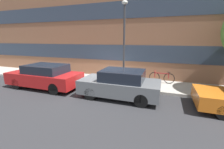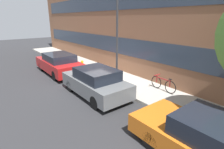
{
  "view_description": "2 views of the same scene",
  "coord_description": "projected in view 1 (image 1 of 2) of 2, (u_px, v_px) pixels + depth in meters",
  "views": [
    {
      "loc": [
        3.64,
        -7.82,
        2.86
      ],
      "look_at": [
        0.84,
        0.07,
        0.85
      ],
      "focal_mm": 24.0,
      "sensor_mm": 36.0,
      "label": 1
    },
    {
      "loc": [
        8.44,
        -5.32,
        3.65
      ],
      "look_at": [
        1.36,
        0.19,
        0.76
      ],
      "focal_mm": 28.0,
      "sensor_mm": 36.0,
      "label": 2
    }
  ],
  "objects": [
    {
      "name": "sidewalk_strip",
      "position": [
        106.0,
        81.0,
        10.1
      ],
      "size": [
        28.0,
        2.41,
        0.15
      ],
      "color": "#A8A399",
      "rests_on": "ground_plane"
    },
    {
      "name": "bicycle",
      "position": [
        162.0,
        77.0,
        9.36
      ],
      "size": [
        1.53,
        0.44,
        0.75
      ],
      "rotation": [
        0.0,
        0.0,
        3.09
      ],
      "color": "black",
      "rests_on": "sidewalk_strip"
    },
    {
      "name": "lamp_post",
      "position": [
        124.0,
        36.0,
        8.29
      ],
      "size": [
        0.32,
        0.32,
        4.68
      ],
      "color": "#2D2D30",
      "rests_on": "sidewalk_strip"
    },
    {
      "name": "parked_car_grey",
      "position": [
        120.0,
        84.0,
        7.35
      ],
      "size": [
        3.87,
        1.75,
        1.39
      ],
      "rotation": [
        0.0,
        0.0,
        3.14
      ],
      "color": "slate",
      "rests_on": "ground_plane"
    },
    {
      "name": "parked_car_red",
      "position": [
        45.0,
        76.0,
        8.85
      ],
      "size": [
        4.33,
        1.81,
        1.39
      ],
      "rotation": [
        0.0,
        0.0,
        3.14
      ],
      "color": "#AD1919",
      "rests_on": "ground_plane"
    },
    {
      "name": "fire_hydrant",
      "position": [
        68.0,
        75.0,
        10.1
      ],
      "size": [
        0.49,
        0.27,
        0.66
      ],
      "color": "gold",
      "rests_on": "sidewalk_strip"
    },
    {
      "name": "ground_plane",
      "position": [
        99.0,
        87.0,
        9.01
      ],
      "size": [
        56.0,
        56.0,
        0.0
      ],
      "primitive_type": "plane",
      "color": "#2B2B2D"
    },
    {
      "name": "rowhouse_facade",
      "position": [
        114.0,
        18.0,
        10.62
      ],
      "size": [
        28.0,
        1.02,
        8.58
      ],
      "color": "brown",
      "rests_on": "ground_plane"
    }
  ]
}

